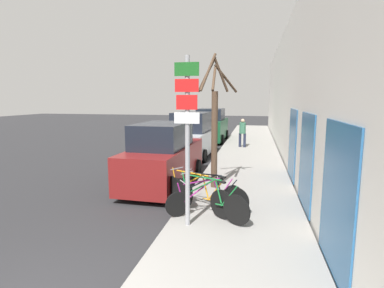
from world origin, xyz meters
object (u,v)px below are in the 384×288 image
signpost (187,133)px  bicycle_0 (207,199)px  parked_car_0 (164,157)px  parked_car_1 (192,137)px  street_tree (215,125)px  pedestrian_near (243,131)px  parked_car_2 (211,126)px  bicycle_1 (206,198)px  bicycle_3 (208,193)px  bicycle_2 (195,194)px

signpost → bicycle_0: 1.84m
signpost → parked_car_0: bearing=115.1°
parked_car_1 → street_tree: size_ratio=1.03×
bicycle_0 → pedestrian_near: (0.35, 10.88, 0.56)m
parked_car_2 → bicycle_1: bearing=-81.7°
parked_car_2 → street_tree: 11.83m
bicycle_0 → bicycle_3: 0.56m
bicycle_0 → bicycle_2: 0.52m
bicycle_1 → bicycle_2: size_ratio=0.85×
parked_car_0 → street_tree: bearing=-11.4°
street_tree → parked_car_0: bearing=167.1°
bicycle_1 → pedestrian_near: pedestrian_near is taller
bicycle_2 → pedestrian_near: (0.72, 10.52, 0.55)m
signpost → pedestrian_near: bearing=86.5°
parked_car_0 → parked_car_2: parked_car_2 is taller
parked_car_0 → parked_car_2: 11.22m
bicycle_2 → pedestrian_near: size_ratio=1.25×
bicycle_3 → street_tree: size_ratio=0.51×
bicycle_0 → street_tree: (-0.17, 2.45, 1.60)m
parked_car_1 → pedestrian_near: bearing=51.8°
parked_car_1 → parked_car_0: bearing=-86.0°
parked_car_0 → pedestrian_near: (2.35, 8.02, 0.13)m
bicycle_3 → pedestrian_near: 10.35m
bicycle_2 → parked_car_0: (-1.62, 2.50, 0.42)m
parked_car_0 → parked_car_1: size_ratio=1.09×
parked_car_0 → parked_car_1: bearing=92.6°
signpost → bicycle_2: bearing=91.1°
parked_car_1 → street_tree: street_tree is taller
bicycle_1 → parked_car_2: parked_car_2 is taller
bicycle_0 → parked_car_2: 14.23m
parked_car_2 → parked_car_1: bearing=-90.6°
signpost → street_tree: size_ratio=0.89×
bicycle_0 → street_tree: bearing=34.6°
bicycle_2 → parked_car_2: size_ratio=0.44×
bicycle_0 → bicycle_1: 0.20m
bicycle_3 → parked_car_2: (-1.90, 13.52, 0.52)m
parked_car_2 → bicycle_2: bearing=-82.8°
bicycle_0 → street_tree: 2.93m
pedestrian_near → street_tree: bearing=104.4°
bicycle_0 → parked_car_1: 8.35m
parked_car_1 → pedestrian_near: (2.45, 2.82, 0.09)m
street_tree → signpost: bearing=-93.3°
parked_car_0 → bicycle_0: bearing=-53.7°
bicycle_0 → pedestrian_near: 10.90m
signpost → parked_car_1: signpost is taller
bicycle_3 → parked_car_1: size_ratio=0.50×
parked_car_1 → parked_car_2: parked_car_2 is taller
signpost → bicycle_1: 1.94m
parked_car_1 → pedestrian_near: 3.73m
signpost → bicycle_3: 2.10m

